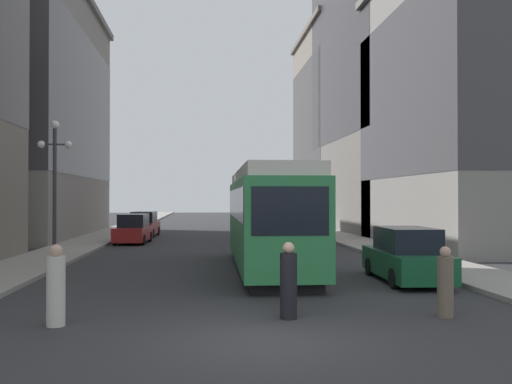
# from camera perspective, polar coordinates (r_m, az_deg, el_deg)

# --- Properties ---
(ground_plane) EXTENTS (200.00, 200.00, 0.00)m
(ground_plane) POSITION_cam_1_polar(r_m,az_deg,el_deg) (11.47, 1.06, -14.77)
(ground_plane) COLOR #303033
(sidewalk_left) EXTENTS (2.95, 120.00, 0.15)m
(sidewalk_left) POSITION_cam_1_polar(r_m,az_deg,el_deg) (51.61, -13.32, -3.65)
(sidewalk_left) COLOR gray
(sidewalk_left) RESTS_ON ground
(sidewalk_right) EXTENTS (2.95, 120.00, 0.15)m
(sidewalk_right) POSITION_cam_1_polar(r_m,az_deg,el_deg) (52.02, 5.23, -3.64)
(sidewalk_right) COLOR gray
(sidewalk_right) RESTS_ON ground
(streetcar) EXTENTS (2.81, 12.47, 3.89)m
(streetcar) POSITION_cam_1_polar(r_m,az_deg,el_deg) (21.98, 1.26, -2.47)
(streetcar) COLOR black
(streetcar) RESTS_ON ground
(transit_bus) EXTENTS (2.78, 11.50, 3.45)m
(transit_bus) POSITION_cam_1_polar(r_m,az_deg,el_deg) (38.09, 2.83, -1.93)
(transit_bus) COLOR black
(transit_bus) RESTS_ON ground
(parked_car_left_near) EXTENTS (2.08, 4.44, 1.82)m
(parked_car_left_near) POSITION_cam_1_polar(r_m,az_deg,el_deg) (35.86, -12.33, -3.76)
(parked_car_left_near) COLOR black
(parked_car_left_near) RESTS_ON ground
(parked_car_left_mid) EXTENTS (2.07, 5.07, 1.82)m
(parked_car_left_mid) POSITION_cam_1_polar(r_m,az_deg,el_deg) (42.13, -11.29, -3.29)
(parked_car_left_mid) COLOR black
(parked_car_left_mid) RESTS_ON ground
(parked_car_right_far) EXTENTS (2.06, 4.96, 1.82)m
(parked_car_right_far) POSITION_cam_1_polar(r_m,az_deg,el_deg) (19.70, 14.95, -6.32)
(parked_car_right_far) COLOR black
(parked_car_right_far) RESTS_ON ground
(pedestrian_crossing_near) EXTENTS (0.40, 0.40, 1.78)m
(pedestrian_crossing_near) POSITION_cam_1_polar(r_m,az_deg,el_deg) (13.26, 3.32, -9.19)
(pedestrian_crossing_near) COLOR black
(pedestrian_crossing_near) RESTS_ON ground
(pedestrian_crossing_far) EXTENTS (0.37, 0.37, 1.66)m
(pedestrian_crossing_far) POSITION_cam_1_polar(r_m,az_deg,el_deg) (14.16, 18.63, -8.83)
(pedestrian_crossing_far) COLOR #6B5B4C
(pedestrian_crossing_far) RESTS_ON ground
(pedestrian_on_sidewalk) EXTENTS (0.40, 0.40, 1.79)m
(pedestrian_on_sidewalk) POSITION_cam_1_polar(r_m,az_deg,el_deg) (13.24, -19.61, -9.15)
(pedestrian_on_sidewalk) COLOR beige
(pedestrian_on_sidewalk) RESTS_ON ground
(lamp_post_left_near) EXTENTS (1.41, 0.36, 5.93)m
(lamp_post_left_near) POSITION_cam_1_polar(r_m,az_deg,el_deg) (25.13, -19.72, 2.16)
(lamp_post_left_near) COLOR #333338
(lamp_post_left_near) RESTS_ON sidewalk_left
(building_right_corner) EXTENTS (12.81, 20.34, 31.12)m
(building_right_corner) POSITION_cam_1_polar(r_m,az_deg,el_deg) (51.09, 14.91, 14.41)
(building_right_corner) COLOR slate
(building_right_corner) RESTS_ON ground
(building_right_midblock) EXTENTS (12.63, 16.68, 20.97)m
(building_right_midblock) POSITION_cam_1_polar(r_m,az_deg,el_deg) (63.04, 10.43, 6.65)
(building_right_midblock) COLOR slate
(building_right_midblock) RESTS_ON ground
(building_right_far) EXTENTS (11.30, 15.67, 16.62)m
(building_right_far) POSITION_cam_1_polar(r_m,az_deg,el_deg) (35.59, 22.41, 8.67)
(building_right_far) COLOR gray
(building_right_far) RESTS_ON ground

